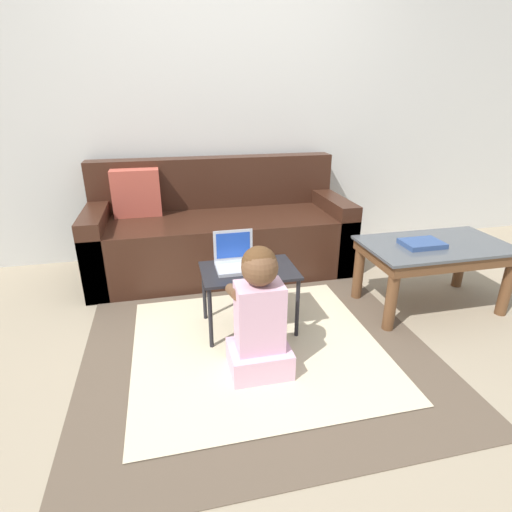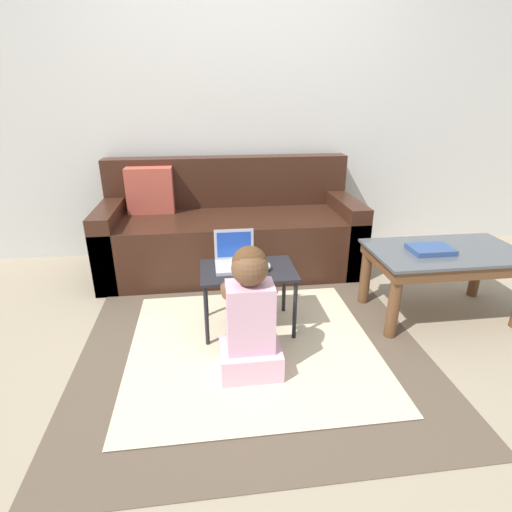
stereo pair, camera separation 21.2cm
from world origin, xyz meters
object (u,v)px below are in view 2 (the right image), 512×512
object	(u,v)px
laptop_desk	(248,277)
book_on_table	(431,249)
computer_mouse	(265,266)
couch	(230,232)
laptop	(235,261)
coffee_table	(444,261)
person_seated	(250,316)

from	to	relation	value
laptop_desk	book_on_table	distance (m)	1.13
laptop_desk	computer_mouse	world-z (taller)	computer_mouse
computer_mouse	couch	bearing A→B (deg)	98.20
laptop	computer_mouse	size ratio (longest dim) A/B	2.55
couch	coffee_table	xyz separation A→B (m)	(1.28, -0.96, 0.07)
laptop	book_on_table	xyz separation A→B (m)	(1.20, -0.05, 0.03)
laptop	computer_mouse	distance (m)	0.18
book_on_table	couch	bearing A→B (deg)	140.06
couch	person_seated	xyz separation A→B (m)	(0.01, -1.39, 0.02)
couch	computer_mouse	size ratio (longest dim) A/B	21.70
couch	person_seated	distance (m)	1.39
couch	computer_mouse	xyz separation A→B (m)	(0.14, -0.99, 0.11)
coffee_table	laptop_desk	xyz separation A→B (m)	(-1.24, -0.01, -0.03)
book_on_table	person_seated	bearing A→B (deg)	-160.66
coffee_table	book_on_table	world-z (taller)	book_on_table
computer_mouse	coffee_table	bearing A→B (deg)	1.33
laptop	book_on_table	world-z (taller)	laptop
person_seated	laptop_desk	bearing A→B (deg)	85.06
coffee_table	person_seated	distance (m)	1.35
book_on_table	coffee_table	bearing A→B (deg)	8.30
couch	person_seated	world-z (taller)	couch
couch	book_on_table	world-z (taller)	couch
laptop_desk	computer_mouse	distance (m)	0.12
laptop_desk	laptop	bearing A→B (deg)	148.22
coffee_table	laptop	distance (m)	1.31
computer_mouse	person_seated	distance (m)	0.43
coffee_table	laptop_desk	size ratio (longest dim) A/B	1.68
coffee_table	person_seated	size ratio (longest dim) A/B	1.34
laptop	computer_mouse	world-z (taller)	laptop
coffee_table	laptop_desk	distance (m)	1.24
coffee_table	laptop_desk	bearing A→B (deg)	-179.62
laptop_desk	book_on_table	bearing A→B (deg)	-0.45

